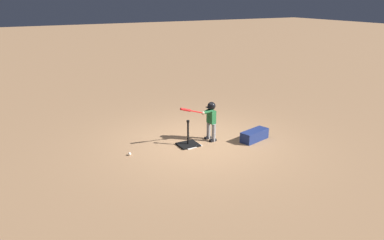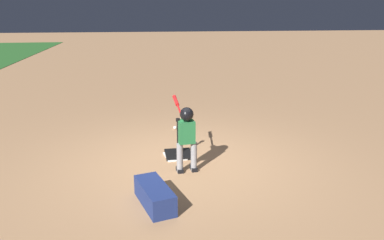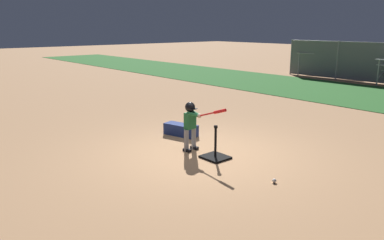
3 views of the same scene
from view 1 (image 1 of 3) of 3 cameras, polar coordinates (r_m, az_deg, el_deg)
ground_plane at (r=9.88m, az=1.11°, el=-3.43°), size 90.00×90.00×0.00m
home_plate at (r=9.69m, az=-0.26°, el=-3.81°), size 0.49×0.49×0.02m
batting_tee at (r=9.66m, az=-0.60°, el=-3.47°), size 0.51×0.46×0.68m
batter_child at (r=9.81m, az=2.76°, el=0.54°), size 1.06×0.34×1.06m
baseball at (r=9.21m, az=-9.49°, el=-5.12°), size 0.07×0.07×0.07m
equipment_bag at (r=10.11m, az=9.49°, el=-2.32°), size 0.89×0.53×0.28m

